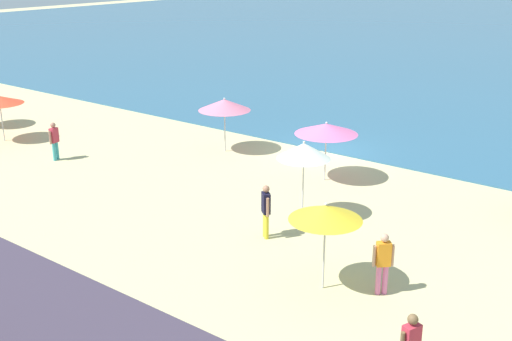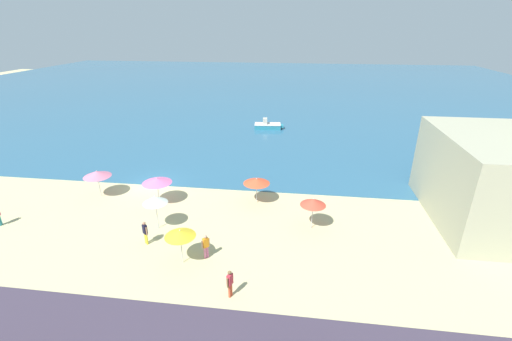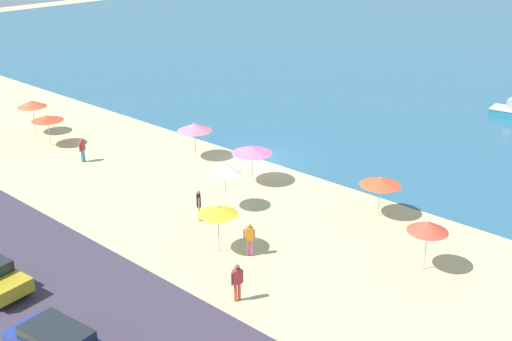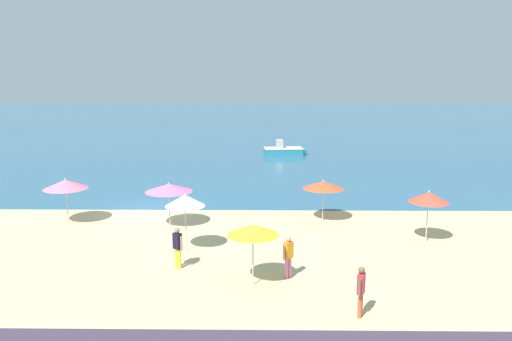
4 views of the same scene
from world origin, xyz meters
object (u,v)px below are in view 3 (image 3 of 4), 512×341
object	(u,v)px
beach_umbrella_0	(252,150)
bather_0	(249,237)
beach_umbrella_3	(32,104)
bather_3	(199,204)
beach_umbrella_4	(380,182)
beach_umbrella_6	(428,226)
beach_umbrella_7	(195,127)
bather_2	(237,280)
beach_umbrella_2	(225,169)
beach_umbrella_5	(47,118)
bather_1	(82,148)
beach_umbrella_1	(218,210)

from	to	relation	value
beach_umbrella_0	bather_0	distance (m)	8.91
beach_umbrella_3	bather_3	size ratio (longest dim) A/B	1.46
bather_0	bather_3	xyz separation A→B (m)	(-4.47, 0.95, 0.01)
beach_umbrella_4	beach_umbrella_6	bearing A→B (deg)	-36.72
beach_umbrella_7	beach_umbrella_4	bearing A→B (deg)	2.40
beach_umbrella_4	bather_2	distance (m)	10.96
beach_umbrella_7	bather_0	size ratio (longest dim) A/B	1.43
beach_umbrella_2	bather_3	world-z (taller)	beach_umbrella_2
beach_umbrella_2	beach_umbrella_5	distance (m)	16.37
bather_1	beach_umbrella_1	bearing A→B (deg)	-9.33
bather_0	bather_1	bearing A→B (deg)	173.76
beach_umbrella_6	bather_3	world-z (taller)	beach_umbrella_6
beach_umbrella_0	bather_0	world-z (taller)	beach_umbrella_0
beach_umbrella_5	beach_umbrella_6	xyz separation A→B (m)	(27.55, 2.30, 0.21)
beach_umbrella_1	bather_3	size ratio (longest dim) A/B	1.41
bather_2	beach_umbrella_4	bearing A→B (deg)	89.71
beach_umbrella_6	beach_umbrella_3	bearing A→B (deg)	-177.06
beach_umbrella_6	bather_0	bearing A→B (deg)	-147.06
beach_umbrella_0	beach_umbrella_7	world-z (taller)	beach_umbrella_7
beach_umbrella_5	bather_1	distance (m)	4.58
beach_umbrella_2	bather_3	distance (m)	2.42
beach_umbrella_4	bather_1	bearing A→B (deg)	-162.17
beach_umbrella_3	bather_1	xyz separation A→B (m)	(7.64, -1.03, -1.30)
beach_umbrella_4	bather_3	size ratio (longest dim) A/B	1.30
beach_umbrella_1	beach_umbrella_7	xyz separation A→B (m)	(-10.05, 7.86, -0.04)
beach_umbrella_2	beach_umbrella_3	xyz separation A→B (m)	(-19.54, -0.13, -0.13)
bather_2	bather_1	bearing A→B (deg)	165.09
beach_umbrella_2	bather_0	distance (m)	5.49
bather_2	beach_umbrella_7	bearing A→B (deg)	142.79
beach_umbrella_3	beach_umbrella_4	distance (m)	26.69
bather_2	bather_3	distance (m)	7.83
beach_umbrella_1	bather_1	xyz separation A→B (m)	(-14.97, 2.46, -1.24)
beach_umbrella_0	beach_umbrella_3	size ratio (longest dim) A/B	0.96
bather_3	beach_umbrella_2	bearing A→B (deg)	88.80
beach_umbrella_1	bather_0	world-z (taller)	beach_umbrella_1
beach_umbrella_6	beach_umbrella_7	world-z (taller)	beach_umbrella_6
beach_umbrella_1	bather_0	bearing A→B (deg)	26.39
beach_umbrella_0	beach_umbrella_2	xyz separation A→B (m)	(1.42, -3.69, 0.28)
beach_umbrella_3	bather_0	bearing A→B (deg)	-6.69
beach_umbrella_0	beach_umbrella_3	xyz separation A→B (m)	(-18.12, -3.82, 0.15)
beach_umbrella_1	beach_umbrella_5	world-z (taller)	beach_umbrella_1
beach_umbrella_7	beach_umbrella_0	bearing A→B (deg)	-5.77
beach_umbrella_1	beach_umbrella_2	distance (m)	4.74
beach_umbrella_1	beach_umbrella_4	distance (m)	9.18
bather_0	beach_umbrella_4	bearing A→B (deg)	73.76
bather_1	beach_umbrella_6	bearing A→B (deg)	6.44
beach_umbrella_2	bather_2	xyz separation A→B (m)	(6.63, -6.09, -1.39)
beach_umbrella_5	bather_0	xyz separation A→B (m)	(20.77, -2.10, -1.01)
beach_umbrella_1	beach_umbrella_0	bearing A→B (deg)	121.56
beach_umbrella_0	beach_umbrella_1	distance (m)	8.57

